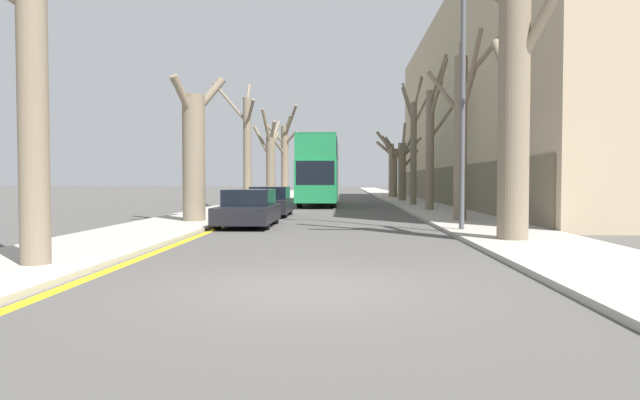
{
  "coord_description": "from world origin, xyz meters",
  "views": [
    {
      "loc": [
        0.63,
        -8.67,
        1.67
      ],
      "look_at": [
        -0.68,
        23.53,
        0.54
      ],
      "focal_mm": 32.0,
      "sensor_mm": 36.0,
      "label": 1
    }
  ],
  "objects_px": {
    "street_tree_right_2": "(431,142)",
    "street_tree_left_1": "(193,151)",
    "parked_car_1": "(270,202)",
    "street_tree_left_4": "(284,156)",
    "double_decker_bus": "(319,168)",
    "street_tree_right_4": "(403,167)",
    "street_tree_left_3": "(270,161)",
    "street_tree_right_3": "(414,143)",
    "lamp_post": "(460,68)",
    "street_tree_left_0": "(26,60)",
    "street_tree_left_2": "(246,146)",
    "street_tree_right_5": "(392,168)",
    "street_tree_right_1": "(462,127)",
    "street_tree_right_0": "(513,86)",
    "parked_car_0": "(249,209)"
  },
  "relations": [
    {
      "from": "street_tree_left_0",
      "to": "street_tree_right_1",
      "type": "height_order",
      "value": "street_tree_left_0"
    },
    {
      "from": "street_tree_left_4",
      "to": "street_tree_right_2",
      "type": "distance_m",
      "value": 28.38
    },
    {
      "from": "street_tree_left_2",
      "to": "lamp_post",
      "type": "relative_size",
      "value": 0.81
    },
    {
      "from": "street_tree_left_2",
      "to": "street_tree_left_3",
      "type": "bearing_deg",
      "value": 90.6
    },
    {
      "from": "street_tree_left_4",
      "to": "parked_car_1",
      "type": "height_order",
      "value": "street_tree_left_4"
    },
    {
      "from": "street_tree_left_2",
      "to": "street_tree_right_5",
      "type": "xyz_separation_m",
      "value": [
        10.09,
        19.45,
        -0.83
      ]
    },
    {
      "from": "street_tree_right_2",
      "to": "street_tree_right_5",
      "type": "bearing_deg",
      "value": 90.28
    },
    {
      "from": "double_decker_bus",
      "to": "lamp_post",
      "type": "bearing_deg",
      "value": -74.74
    },
    {
      "from": "street_tree_left_4",
      "to": "lamp_post",
      "type": "relative_size",
      "value": 0.94
    },
    {
      "from": "street_tree_right_0",
      "to": "street_tree_right_4",
      "type": "bearing_deg",
      "value": 89.68
    },
    {
      "from": "double_decker_bus",
      "to": "street_tree_right_3",
      "type": "bearing_deg",
      "value": -5.98
    },
    {
      "from": "street_tree_right_3",
      "to": "parked_car_1",
      "type": "distance_m",
      "value": 13.54
    },
    {
      "from": "street_tree_left_2",
      "to": "street_tree_right_0",
      "type": "xyz_separation_m",
      "value": [
        10.02,
        -17.78,
        0.5
      ]
    },
    {
      "from": "street_tree_left_0",
      "to": "street_tree_left_3",
      "type": "relative_size",
      "value": 1.06
    },
    {
      "from": "street_tree_left_1",
      "to": "street_tree_right_1",
      "type": "relative_size",
      "value": 0.78
    },
    {
      "from": "street_tree_right_3",
      "to": "double_decker_bus",
      "type": "xyz_separation_m",
      "value": [
        -6.08,
        0.64,
        -1.54
      ]
    },
    {
      "from": "street_tree_right_1",
      "to": "street_tree_right_5",
      "type": "xyz_separation_m",
      "value": [
        -0.11,
        30.0,
        -0.94
      ]
    },
    {
      "from": "street_tree_left_1",
      "to": "double_decker_bus",
      "type": "bearing_deg",
      "value": 75.34
    },
    {
      "from": "street_tree_left_4",
      "to": "street_tree_right_4",
      "type": "height_order",
      "value": "street_tree_left_4"
    },
    {
      "from": "street_tree_left_2",
      "to": "parked_car_0",
      "type": "distance_m",
      "value": 13.07
    },
    {
      "from": "street_tree_right_4",
      "to": "street_tree_right_5",
      "type": "bearing_deg",
      "value": 90.62
    },
    {
      "from": "street_tree_left_0",
      "to": "street_tree_left_4",
      "type": "xyz_separation_m",
      "value": [
        -0.08,
        46.15,
        0.23
      ]
    },
    {
      "from": "street_tree_left_2",
      "to": "parked_car_1",
      "type": "height_order",
      "value": "street_tree_left_2"
    },
    {
      "from": "street_tree_left_4",
      "to": "double_decker_bus",
      "type": "height_order",
      "value": "street_tree_left_4"
    },
    {
      "from": "street_tree_left_3",
      "to": "street_tree_right_2",
      "type": "height_order",
      "value": "street_tree_right_2"
    },
    {
      "from": "street_tree_left_2",
      "to": "street_tree_right_0",
      "type": "bearing_deg",
      "value": -60.61
    },
    {
      "from": "street_tree_right_1",
      "to": "street_tree_right_5",
      "type": "relative_size",
      "value": 1.22
    },
    {
      "from": "street_tree_left_4",
      "to": "street_tree_right_0",
      "type": "distance_m",
      "value": 42.43
    },
    {
      "from": "parked_car_1",
      "to": "lamp_post",
      "type": "bearing_deg",
      "value": -49.0
    },
    {
      "from": "street_tree_right_3",
      "to": "parked_car_1",
      "type": "xyz_separation_m",
      "value": [
        -7.9,
        -10.46,
        -3.38
      ]
    },
    {
      "from": "street_tree_left_4",
      "to": "street_tree_right_0",
      "type": "height_order",
      "value": "street_tree_right_0"
    },
    {
      "from": "street_tree_left_3",
      "to": "street_tree_right_5",
      "type": "height_order",
      "value": "street_tree_left_3"
    },
    {
      "from": "street_tree_left_4",
      "to": "street_tree_left_1",
      "type": "bearing_deg",
      "value": -89.83
    },
    {
      "from": "street_tree_left_3",
      "to": "street_tree_right_3",
      "type": "relative_size",
      "value": 0.84
    },
    {
      "from": "street_tree_left_2",
      "to": "street_tree_right_0",
      "type": "height_order",
      "value": "street_tree_right_0"
    },
    {
      "from": "lamp_post",
      "to": "street_tree_right_1",
      "type": "bearing_deg",
      "value": 77.61
    },
    {
      "from": "street_tree_left_3",
      "to": "street_tree_right_3",
      "type": "xyz_separation_m",
      "value": [
        10.23,
        -8.09,
        0.84
      ]
    },
    {
      "from": "street_tree_left_1",
      "to": "parked_car_1",
      "type": "xyz_separation_m",
      "value": [
        2.31,
        4.68,
        -2.11
      ]
    },
    {
      "from": "street_tree_right_2",
      "to": "street_tree_left_1",
      "type": "bearing_deg",
      "value": -141.01
    },
    {
      "from": "street_tree_left_0",
      "to": "street_tree_right_5",
      "type": "relative_size",
      "value": 1.23
    },
    {
      "from": "street_tree_right_4",
      "to": "parked_car_0",
      "type": "height_order",
      "value": "street_tree_right_4"
    },
    {
      "from": "street_tree_right_0",
      "to": "street_tree_right_2",
      "type": "distance_m",
      "value": 14.79
    },
    {
      "from": "street_tree_left_3",
      "to": "street_tree_left_0",
      "type": "bearing_deg",
      "value": -90.0
    },
    {
      "from": "parked_car_1",
      "to": "street_tree_left_2",
      "type": "bearing_deg",
      "value": 108.31
    },
    {
      "from": "street_tree_right_3",
      "to": "lamp_post",
      "type": "relative_size",
      "value": 0.91
    },
    {
      "from": "street_tree_right_2",
      "to": "street_tree_right_4",
      "type": "xyz_separation_m",
      "value": [
        -0.02,
        14.13,
        -0.94
      ]
    },
    {
      "from": "street_tree_left_1",
      "to": "street_tree_left_4",
      "type": "bearing_deg",
      "value": 90.17
    },
    {
      "from": "street_tree_left_0",
      "to": "double_decker_bus",
      "type": "xyz_separation_m",
      "value": [
        4.15,
        27.19,
        -1.35
      ]
    },
    {
      "from": "street_tree_right_5",
      "to": "street_tree_left_2",
      "type": "bearing_deg",
      "value": -117.41
    },
    {
      "from": "street_tree_right_5",
      "to": "street_tree_left_3",
      "type": "bearing_deg",
      "value": -143.49
    }
  ]
}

